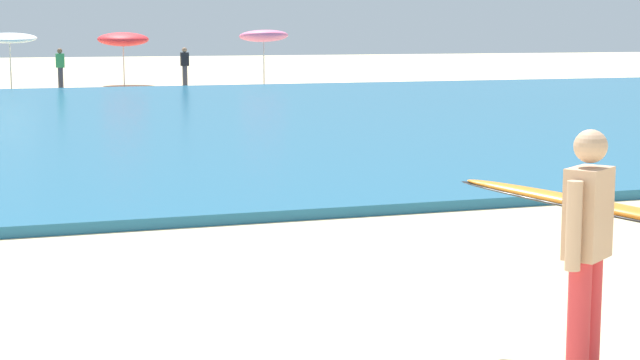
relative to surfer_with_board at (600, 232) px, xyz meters
The scene contains 7 objects.
sea 20.53m from the surfer_with_board, 98.84° to the left, with size 120.00×28.00×0.14m, color #1E6084.
surfer_with_board is the anchor object (origin of this frame).
beach_umbrella_2 36.16m from the surfer_with_board, 93.51° to the left, with size 2.07×2.09×2.23m.
beach_umbrella_3 37.95m from the surfer_with_board, 86.42° to the left, with size 2.09×2.11×2.21m.
beach_umbrella_4 37.05m from the surfer_with_board, 77.67° to the left, with size 2.04×2.08×2.35m.
beachgoer_near_row_left 35.56m from the surfer_with_board, 90.64° to the left, with size 0.32×0.20×1.58m.
beachgoer_near_row_mid 36.01m from the surfer_with_board, 82.84° to the left, with size 0.32×0.20×1.58m.
Camera 1 is at (-0.86, -6.13, 2.38)m, focal length 58.81 mm.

